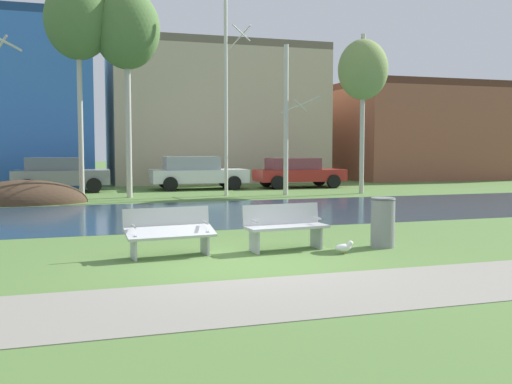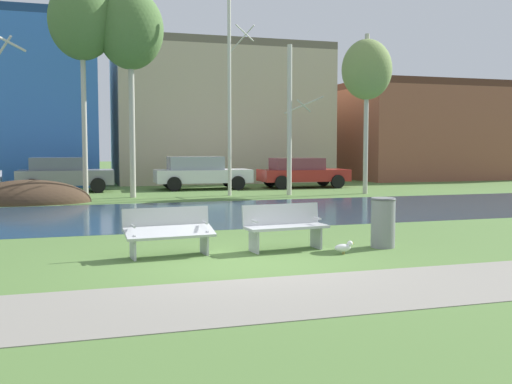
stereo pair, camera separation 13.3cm
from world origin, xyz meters
The scene contains 18 objects.
ground_plane centered at (0.00, 10.00, 0.00)m, with size 120.00×120.00×0.00m, color #517538.
paved_path_strip centered at (0.00, -2.39, 0.01)m, with size 60.00×2.22×0.01m, color gray.
river_band centered at (0.00, 7.54, 0.00)m, with size 80.00×7.21×0.01m, color #284256.
soil_mound centered at (-4.25, 12.55, 0.00)m, with size 4.30×2.61×1.63m, color #423021.
bench_left centered at (-1.12, 0.94, 0.47)m, with size 1.64×0.70×0.87m.
bench_right centered at (1.11, 0.94, 0.47)m, with size 1.64×0.70×0.87m.
trash_bin centered at (3.05, 0.66, 0.51)m, with size 0.50×0.50×0.98m.
seagull centered at (1.99, 0.20, 0.13)m, with size 0.39×0.15×0.24m.
birch_center_left centered at (-2.27, 13.88, 6.65)m, with size 2.49×2.49×8.57m.
birch_center centered at (-0.51, 13.74, 6.36)m, with size 2.50×2.50×8.21m.
birch_center_right centered at (3.32, 13.50, 4.32)m, with size 1.11×2.01×8.45m.
birch_right centered at (5.74, 13.09, 3.06)m, with size 1.51×2.31×6.05m.
birch_far_right centered at (8.99, 12.80, 5.10)m, with size 2.07×2.07×6.60m.
parked_sedan_second_grey centered at (-3.09, 17.41, 0.79)m, with size 4.07×2.11×1.50m.
parked_hatch_third_white centered at (2.91, 17.32, 0.79)m, with size 4.43×2.21×1.51m.
parked_wagon_fourth_red centered at (7.75, 16.95, 0.75)m, with size 4.26×2.18×1.42m.
building_beige_block centered at (5.30, 23.38, 3.80)m, with size 11.64×6.25×7.60m.
building_brick_low centered at (19.27, 23.96, 2.89)m, with size 12.50×9.81×5.78m.
Camera 1 is at (-2.90, -9.68, 1.99)m, focal length 41.95 mm.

